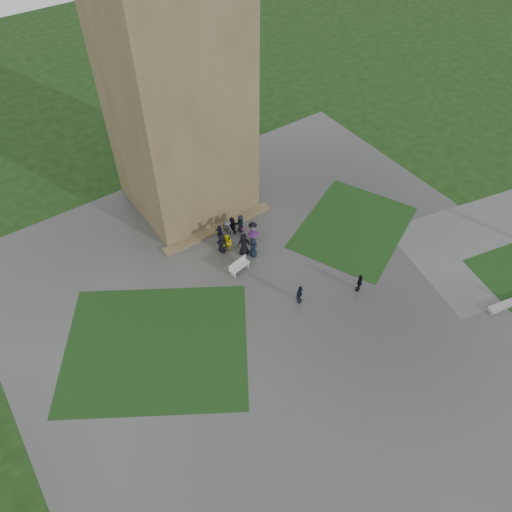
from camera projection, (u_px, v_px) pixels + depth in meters
ground at (306, 325)px, 31.44m from camera, size 120.00×120.00×0.00m
plaza at (287, 305)px, 32.56m from camera, size 34.00×34.00×0.02m
lawn_inset_left at (156, 346)px, 30.37m from camera, size 14.10×13.46×0.01m
lawn_inset_right at (353, 227)px, 37.52m from camera, size 11.12×10.15×0.01m
tower at (176, 95)px, 33.27m from camera, size 8.00×8.00×18.00m
tower_plinth at (218, 228)px, 37.29m from camera, size 9.00×0.80×0.22m
bench at (239, 266)px, 34.22m from camera, size 1.66×0.80×0.92m
visitor_cluster at (238, 235)px, 35.57m from camera, size 3.31×3.65×2.54m
pedestrian_mid at (300, 294)px, 32.19m from camera, size 0.99×0.78×1.47m
pedestrian_near at (359, 283)px, 32.87m from camera, size 0.98×0.90×1.46m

